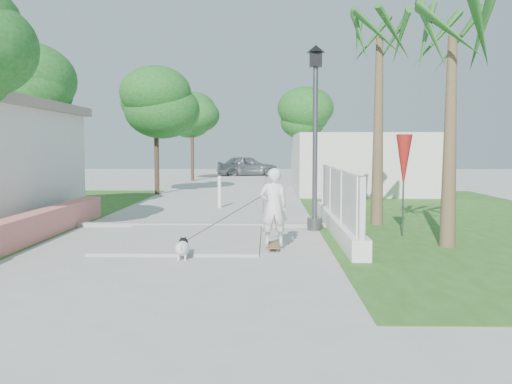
{
  "coord_description": "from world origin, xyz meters",
  "views": [
    {
      "loc": [
        1.77,
        -8.29,
        2.01
      ],
      "look_at": [
        1.52,
        3.31,
        1.1
      ],
      "focal_mm": 40.0,
      "sensor_mm": 36.0,
      "label": 1
    }
  ],
  "objects_px": {
    "street_lamp": "(315,130)",
    "dog": "(182,248)",
    "parked_car": "(247,166)",
    "patio_umbrella": "(404,162)",
    "skateboarder": "(236,215)",
    "bollard": "(219,192)"
  },
  "relations": [
    {
      "from": "street_lamp",
      "to": "dog",
      "type": "relative_size",
      "value": 7.76
    },
    {
      "from": "parked_car",
      "to": "street_lamp",
      "type": "bearing_deg",
      "value": 174.42
    },
    {
      "from": "patio_umbrella",
      "to": "skateboarder",
      "type": "xyz_separation_m",
      "value": [
        -3.64,
        -1.97,
        -0.98
      ]
    },
    {
      "from": "patio_umbrella",
      "to": "parked_car",
      "type": "xyz_separation_m",
      "value": [
        -4.48,
        26.8,
        -0.97
      ]
    },
    {
      "from": "dog",
      "to": "parked_car",
      "type": "distance_m",
      "value": 29.5
    },
    {
      "from": "parked_car",
      "to": "dog",
      "type": "bearing_deg",
      "value": 168.53
    },
    {
      "from": "street_lamp",
      "to": "bollard",
      "type": "height_order",
      "value": "street_lamp"
    },
    {
      "from": "street_lamp",
      "to": "parked_car",
      "type": "height_order",
      "value": "street_lamp"
    },
    {
      "from": "patio_umbrella",
      "to": "street_lamp",
      "type": "bearing_deg",
      "value": 152.24
    },
    {
      "from": "street_lamp",
      "to": "bollard",
      "type": "bearing_deg",
      "value": 120.96
    },
    {
      "from": "dog",
      "to": "bollard",
      "type": "bearing_deg",
      "value": 87.6
    },
    {
      "from": "street_lamp",
      "to": "skateboarder",
      "type": "height_order",
      "value": "street_lamp"
    },
    {
      "from": "bollard",
      "to": "skateboarder",
      "type": "height_order",
      "value": "skateboarder"
    },
    {
      "from": "dog",
      "to": "street_lamp",
      "type": "bearing_deg",
      "value": 51.48
    },
    {
      "from": "patio_umbrella",
      "to": "bollard",
      "type": "bearing_deg",
      "value": 129.91
    },
    {
      "from": "street_lamp",
      "to": "dog",
      "type": "xyz_separation_m",
      "value": [
        -2.67,
        -3.69,
        -2.21
      ]
    },
    {
      "from": "bollard",
      "to": "patio_umbrella",
      "type": "height_order",
      "value": "patio_umbrella"
    },
    {
      "from": "street_lamp",
      "to": "skateboarder",
      "type": "distance_m",
      "value": 3.85
    },
    {
      "from": "street_lamp",
      "to": "bollard",
      "type": "relative_size",
      "value": 4.07
    },
    {
      "from": "bollard",
      "to": "parked_car",
      "type": "bearing_deg",
      "value": 89.66
    },
    {
      "from": "patio_umbrella",
      "to": "parked_car",
      "type": "relative_size",
      "value": 0.54
    },
    {
      "from": "bollard",
      "to": "dog",
      "type": "relative_size",
      "value": 1.9
    }
  ]
}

